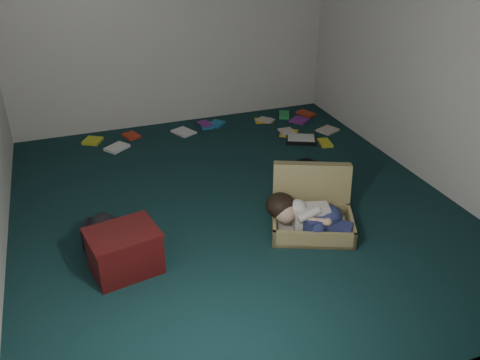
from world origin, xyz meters
TOP-DOWN VIEW (x-y plane):
  - floor at (0.00, 0.00)m, footprint 4.50×4.50m
  - wall_back at (0.00, 2.25)m, footprint 4.50×0.00m
  - wall_front at (0.00, -2.25)m, footprint 4.50×0.00m
  - wall_right at (2.00, 0.00)m, footprint 0.00×4.50m
  - suitcase at (0.53, -0.53)m, footprint 0.90×0.89m
  - person at (0.42, -0.67)m, footprint 0.66×0.56m
  - maroon_bin at (-1.11, -0.62)m, footprint 0.58×0.50m
  - backpack at (-1.23, -0.22)m, footprint 0.46×0.41m
  - clothing_pile at (1.12, 0.36)m, footprint 0.52×0.46m
  - paper_tray at (1.25, 1.12)m, footprint 0.43×0.39m
  - book_scatter at (0.63, 1.72)m, footprint 3.05×1.27m

SIDE VIEW (x-z plane):
  - floor at x=0.00m, z-range 0.00..0.00m
  - book_scatter at x=0.63m, z-range 0.00..0.02m
  - paper_tray at x=1.25m, z-range 0.00..0.05m
  - clothing_pile at x=1.12m, z-range 0.00..0.14m
  - backpack at x=-1.23m, z-range 0.00..0.23m
  - suitcase at x=0.53m, z-range -0.10..0.40m
  - maroon_bin at x=-1.11m, z-range 0.00..0.36m
  - person at x=0.42m, z-range 0.04..0.35m
  - wall_back at x=0.00m, z-range -0.95..3.55m
  - wall_front at x=0.00m, z-range -0.95..3.55m
  - wall_right at x=2.00m, z-range -0.95..3.55m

